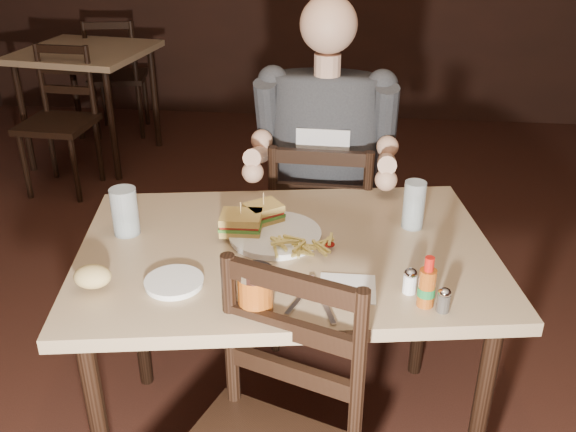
# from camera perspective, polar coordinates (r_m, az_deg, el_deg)

# --- Properties ---
(room_shell) EXTENTS (7.00, 7.00, 7.00)m
(room_shell) POSITION_cam_1_polar(r_m,az_deg,el_deg) (1.77, 2.51, 16.71)
(room_shell) COLOR black
(room_shell) RESTS_ON ground
(main_table) EXTENTS (1.34, 1.00, 0.77)m
(main_table) POSITION_cam_1_polar(r_m,az_deg,el_deg) (1.94, -0.16, -4.87)
(main_table) COLOR tan
(main_table) RESTS_ON ground
(bg_table) EXTENTS (0.90, 0.90, 0.77)m
(bg_table) POSITION_cam_1_polar(r_m,az_deg,el_deg) (4.62, -17.53, 12.89)
(bg_table) COLOR tan
(bg_table) RESTS_ON ground
(chair_far) EXTENTS (0.44, 0.48, 0.91)m
(chair_far) POSITION_cam_1_polar(r_m,az_deg,el_deg) (2.61, 3.11, -1.92)
(chair_far) COLOR black
(chair_far) RESTS_ON ground
(bg_chair_far) EXTENTS (0.48, 0.51, 0.88)m
(bg_chair_far) POSITION_cam_1_polar(r_m,az_deg,el_deg) (5.17, -14.87, 11.91)
(bg_chair_far) COLOR black
(bg_chair_far) RESTS_ON ground
(bg_chair_near) EXTENTS (0.43, 0.47, 0.88)m
(bg_chair_near) POSITION_cam_1_polar(r_m,az_deg,el_deg) (4.20, -19.85, 7.75)
(bg_chair_near) COLOR black
(bg_chair_near) RESTS_ON ground
(diner) EXTENTS (0.55, 0.44, 0.93)m
(diner) POSITION_cam_1_polar(r_m,az_deg,el_deg) (2.37, 3.29, 7.75)
(diner) COLOR #323437
(diner) RESTS_ON chair_far
(dinner_plate) EXTENTS (0.32, 0.32, 0.02)m
(dinner_plate) POSITION_cam_1_polar(r_m,az_deg,el_deg) (1.95, -1.18, -1.77)
(dinner_plate) COLOR white
(dinner_plate) RESTS_ON main_table
(sandwich_left) EXTENTS (0.12, 0.10, 0.10)m
(sandwich_left) POSITION_cam_1_polar(r_m,az_deg,el_deg) (1.94, -4.20, -0.05)
(sandwich_left) COLOR #D7B561
(sandwich_left) RESTS_ON dinner_plate
(sandwich_right) EXTENTS (0.14, 0.13, 0.09)m
(sandwich_right) POSITION_cam_1_polar(r_m,az_deg,el_deg) (1.99, -2.17, 0.71)
(sandwich_right) COLOR #D7B561
(sandwich_right) RESTS_ON dinner_plate
(fries_pile) EXTENTS (0.26, 0.20, 0.04)m
(fries_pile) POSITION_cam_1_polar(r_m,az_deg,el_deg) (1.84, 1.59, -2.75)
(fries_pile) COLOR #F5E06D
(fries_pile) RESTS_ON dinner_plate
(ketchup_dollop) EXTENTS (0.04, 0.04, 0.01)m
(ketchup_dollop) POSITION_cam_1_polar(r_m,az_deg,el_deg) (1.88, 3.60, -2.52)
(ketchup_dollop) COLOR maroon
(ketchup_dollop) RESTS_ON dinner_plate
(glass_left) EXTENTS (0.09, 0.09, 0.15)m
(glass_left) POSITION_cam_1_polar(r_m,az_deg,el_deg) (2.01, -14.30, 0.39)
(glass_left) COLOR silver
(glass_left) RESTS_ON main_table
(glass_right) EXTENTS (0.08, 0.08, 0.15)m
(glass_right) POSITION_cam_1_polar(r_m,az_deg,el_deg) (2.02, 11.13, 0.98)
(glass_right) COLOR silver
(glass_right) RESTS_ON main_table
(hot_sauce) EXTENTS (0.05, 0.05, 0.14)m
(hot_sauce) POSITION_cam_1_polar(r_m,az_deg,el_deg) (1.65, 12.28, -5.72)
(hot_sauce) COLOR #924110
(hot_sauce) RESTS_ON main_table
(salt_shaker) EXTENTS (0.04, 0.04, 0.07)m
(salt_shaker) POSITION_cam_1_polar(r_m,az_deg,el_deg) (1.71, 10.78, -5.76)
(salt_shaker) COLOR white
(salt_shaker) RESTS_ON main_table
(pepper_shaker) EXTENTS (0.04, 0.04, 0.06)m
(pepper_shaker) POSITION_cam_1_polar(r_m,az_deg,el_deg) (1.66, 13.66, -7.33)
(pepper_shaker) COLOR #38332D
(pepper_shaker) RESTS_ON main_table
(syrup_dispenser) EXTENTS (0.11, 0.11, 0.12)m
(syrup_dispenser) POSITION_cam_1_polar(r_m,az_deg,el_deg) (1.60, -2.91, -6.57)
(syrup_dispenser) COLOR #924110
(syrup_dispenser) RESTS_ON main_table
(napkin) EXTENTS (0.15, 0.14, 0.00)m
(napkin) POSITION_cam_1_polar(r_m,az_deg,el_deg) (1.72, 5.31, -6.41)
(napkin) COLOR white
(napkin) RESTS_ON main_table
(knife) EXTENTS (0.08, 0.22, 0.01)m
(knife) POSITION_cam_1_polar(r_m,az_deg,el_deg) (1.67, 3.02, -7.34)
(knife) COLOR silver
(knife) RESTS_ON napkin
(fork) EXTENTS (0.07, 0.16, 0.01)m
(fork) POSITION_cam_1_polar(r_m,az_deg,el_deg) (1.67, 1.10, -7.30)
(fork) COLOR silver
(fork) RESTS_ON napkin
(side_plate) EXTENTS (0.18, 0.18, 0.01)m
(side_plate) POSITION_cam_1_polar(r_m,az_deg,el_deg) (1.75, -10.08, -5.91)
(side_plate) COLOR white
(side_plate) RESTS_ON main_table
(bread_roll) EXTENTS (0.11, 0.10, 0.06)m
(bread_roll) POSITION_cam_1_polar(r_m,az_deg,el_deg) (1.76, -16.98, -5.16)
(bread_roll) COLOR #DABA6F
(bread_roll) RESTS_ON side_plate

